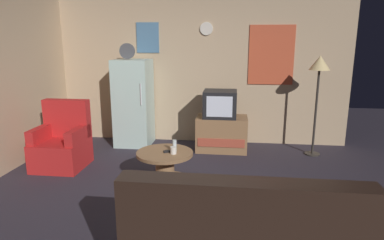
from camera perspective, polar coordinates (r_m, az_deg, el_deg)
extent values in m
plane|color=#2D2833|center=(4.02, -2.55, -13.43)|extent=(12.00, 12.00, 0.00)
cube|color=tan|center=(6.05, 1.17, 8.17)|extent=(5.20, 0.10, 2.53)
cube|color=#C64C2D|center=(5.97, 13.33, 10.68)|extent=(0.76, 0.02, 1.00)
cube|color=teal|center=(6.12, -7.53, 13.70)|extent=(0.40, 0.02, 0.52)
cylinder|color=silver|center=(5.95, 2.47, 15.25)|extent=(0.22, 0.03, 0.22)
cube|color=silver|center=(5.96, -9.89, 2.89)|extent=(0.60, 0.60, 1.50)
cylinder|color=silver|center=(5.58, -8.70, 4.31)|extent=(0.02, 0.02, 0.36)
cylinder|color=#4C4C51|center=(5.81, -10.96, 11.42)|extent=(0.26, 0.04, 0.26)
cube|color=#8E6642|center=(5.67, 5.06, -2.29)|extent=(0.84, 0.52, 0.57)
cube|color=#AD4733|center=(5.44, 4.94, -3.92)|extent=(0.76, 0.01, 0.14)
cube|color=black|center=(5.56, 4.79, 2.76)|extent=(0.54, 0.50, 0.44)
cube|color=silver|center=(5.31, 4.68, 2.26)|extent=(0.41, 0.01, 0.33)
cylinder|color=#332D28|center=(5.85, 19.72, -5.41)|extent=(0.24, 0.24, 0.02)
cylinder|color=#332D28|center=(5.67, 20.26, 1.21)|extent=(0.04, 0.04, 1.40)
cone|color=#F2D18C|center=(5.57, 20.91, 9.07)|extent=(0.32, 0.32, 0.22)
cylinder|color=#8E6642|center=(4.43, -4.56, -10.55)|extent=(0.72, 0.72, 0.04)
cylinder|color=#8E6642|center=(4.35, -4.61, -8.15)|extent=(0.24, 0.24, 0.40)
cylinder|color=#8E6642|center=(4.28, -4.66, -5.68)|extent=(0.72, 0.72, 0.04)
cylinder|color=silver|center=(4.27, -2.99, -4.39)|extent=(0.05, 0.05, 0.15)
cylinder|color=silver|center=(4.19, -3.19, -5.16)|extent=(0.08, 0.08, 0.09)
cube|color=black|center=(4.27, -3.87, -5.32)|extent=(0.15, 0.10, 0.02)
cube|color=red|center=(5.27, -21.32, -5.42)|extent=(0.68, 0.68, 0.40)
cube|color=red|center=(5.36, -20.46, 0.31)|extent=(0.68, 0.16, 0.56)
cube|color=red|center=(5.32, -24.26, -2.13)|extent=(0.12, 0.60, 0.20)
cube|color=red|center=(5.06, -18.81, -2.41)|extent=(0.12, 0.60, 0.20)
cube|color=black|center=(2.36, 8.78, -16.06)|extent=(1.70, 0.20, 0.52)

